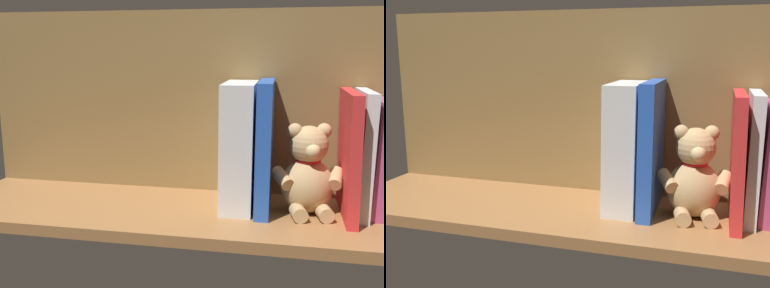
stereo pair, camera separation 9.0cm
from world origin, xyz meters
The scene contains 8 objects.
ground_plane centered at (0.00, 0.00, -1.10)cm, with size 98.96×29.95×2.20cm, color #9E6B3D.
shelf_back_panel centered at (0.00, -12.73, 19.70)cm, with size 98.96×1.50×39.40cm, color olive.
book_2 centered at (-35.38, -4.71, 10.96)cm, with size 2.84×13.74×21.92cm, color #B23F72.
book_3 centered at (-32.33, -3.88, 11.82)cm, with size 2.15×15.40×23.63cm, color silver.
book_4 centered at (-29.67, -2.23, 11.82)cm, with size 2.03×18.69×23.63cm, color red.
teddy_bear centered at (-22.34, -1.48, 7.71)cm, with size 13.97×12.48×17.51cm.
book_5 centered at (-13.99, -2.86, 12.64)cm, with size 2.75×17.43×25.29cm, color blue.
dictionary_thick_white centered at (-8.96, -3.31, 12.42)cm, with size 6.19×16.34×24.85cm, color silver.
Camera 2 is at (-26.02, 83.89, 31.08)cm, focal length 42.94 mm.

